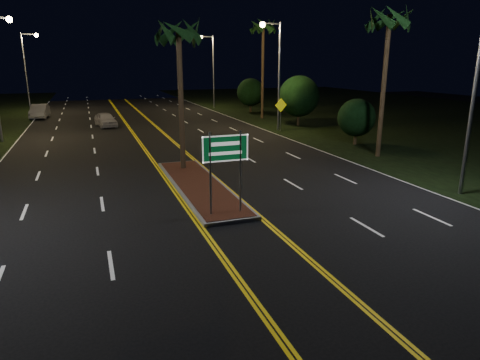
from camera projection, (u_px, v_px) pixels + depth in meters
name	position (u px, v px, depth m)	size (l,w,h in m)	color
ground	(252.00, 244.00, 14.17)	(120.00, 120.00, 0.00)	black
grass_right	(425.00, 117.00, 46.59)	(40.00, 110.00, 0.01)	black
median_island	(199.00, 186.00, 20.50)	(2.25, 10.25, 0.17)	gray
highway_sign	(225.00, 156.00, 16.07)	(1.80, 0.08, 3.20)	gray
streetlight_left_far	(28.00, 63.00, 49.15)	(1.91, 0.44, 9.00)	gray
streetlight_right_near	(471.00, 66.00, 17.92)	(1.91, 0.44, 9.00)	gray
streetlight_right_mid	(275.00, 64.00, 36.07)	(1.91, 0.44, 9.00)	gray
streetlight_right_far	(211.00, 63.00, 54.22)	(1.91, 0.44, 9.00)	gray
palm_median	(178.00, 32.00, 21.76)	(2.40, 2.40, 8.30)	#382819
palm_right_near	(390.00, 20.00, 25.11)	(2.40, 2.40, 9.30)	#382819
palm_right_far	(263.00, 28.00, 43.11)	(2.40, 2.40, 10.30)	#382819
shrub_near	(357.00, 118.00, 30.74)	(2.70, 2.70, 3.30)	#382819
shrub_mid	(299.00, 96.00, 39.76)	(3.78, 3.78, 4.62)	#382819
shrub_far	(251.00, 92.00, 50.69)	(3.24, 3.24, 3.96)	#382819
car_near	(106.00, 118.00, 39.64)	(1.96, 4.58, 1.53)	silver
car_far	(39.00, 110.00, 45.54)	(2.19, 5.11, 1.70)	#B0B2BA
warning_sign	(281.00, 109.00, 36.81)	(1.17, 0.21, 2.82)	gray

